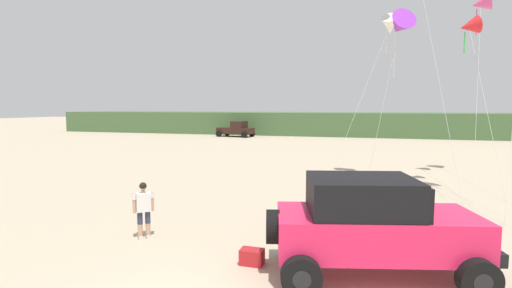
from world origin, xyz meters
TOP-DOWN VIEW (x-y plane):
  - dune_ridge at (4.15, 46.75)m, footprint 90.00×9.13m
  - jeep at (3.41, 3.24)m, footprint 5.02×3.31m
  - person_watching at (-2.89, 3.91)m, footprint 0.50×0.47m
  - cooler_box at (0.62, 3.06)m, footprint 0.57×0.37m
  - distant_pickup at (-12.28, 39.68)m, footprint 4.88×3.17m
  - kite_blue_swept at (8.72, 16.53)m, footprint 1.89×6.51m
  - kite_pink_ribbon at (4.34, 15.41)m, footprint 3.39×4.68m
  - kite_red_delta at (7.64, 13.93)m, footprint 1.07×5.42m
  - kite_green_box at (4.49, 11.48)m, footprint 1.92×2.06m

SIDE VIEW (x-z plane):
  - cooler_box at x=0.62m, z-range 0.00..0.38m
  - person_watching at x=-2.89m, z-range 0.10..1.77m
  - distant_pickup at x=-12.28m, z-range -0.05..1.93m
  - jeep at x=3.41m, z-range 0.07..2.33m
  - dune_ridge at x=4.15m, z-range 0.00..3.01m
  - kite_green_box at x=4.49m, z-range 3.26..11.04m
  - kite_red_delta at x=7.64m, z-range 3.45..11.40m
  - kite_pink_ribbon at x=4.34m, z-range 3.62..12.26m
  - kite_blue_swept at x=8.72m, z-range 4.18..13.82m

